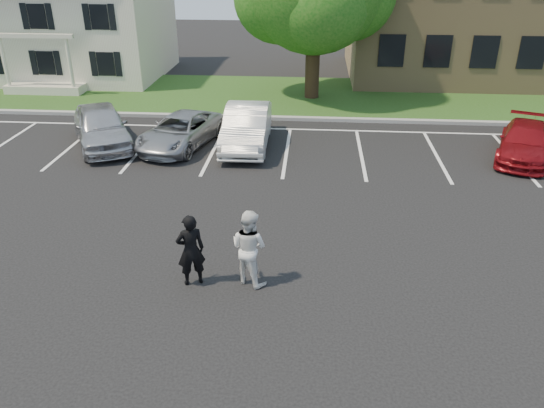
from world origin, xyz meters
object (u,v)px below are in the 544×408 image
object	(u,v)px
car_silver_minivan	(180,131)
car_white_sedan	(247,127)
house	(70,7)
car_silver_west	(101,126)
car_red_compact	(525,142)
man_white_shirt	(249,247)
man_black_suit	(191,250)

from	to	relation	value
car_silver_minivan	car_white_sedan	size ratio (longest dim) A/B	0.94
house	car_silver_west	size ratio (longest dim) A/B	2.23
house	car_red_compact	size ratio (longest dim) A/B	2.43
man_white_shirt	car_silver_west	xyz separation A→B (m)	(-6.78, 8.71, -0.14)
man_white_shirt	man_black_suit	bearing A→B (deg)	37.71
man_white_shirt	car_white_sedan	distance (m)	9.20
car_white_sedan	car_silver_minivan	bearing A→B (deg)	-175.66
car_silver_west	car_white_sedan	xyz separation A→B (m)	(5.59, 0.40, -0.01)
man_white_shirt	car_silver_west	distance (m)	11.04
car_white_sedan	car_silver_west	bearing A→B (deg)	-177.10
house	car_silver_minivan	xyz separation A→B (m)	(8.86, -11.70, -3.22)
car_silver_minivan	car_white_sedan	bearing A→B (deg)	20.21
car_silver_west	car_red_compact	distance (m)	15.86
man_white_shirt	car_red_compact	distance (m)	12.55
man_white_shirt	car_red_compact	size ratio (longest dim) A/B	0.44
house	man_white_shirt	size ratio (longest dim) A/B	5.57
car_red_compact	car_silver_west	bearing A→B (deg)	-158.44
man_black_suit	car_silver_west	distance (m)	10.44
car_red_compact	car_silver_minivan	bearing A→B (deg)	-159.17
car_silver_minivan	car_white_sedan	world-z (taller)	car_white_sedan
man_black_suit	car_red_compact	world-z (taller)	man_black_suit
car_silver_west	car_red_compact	bearing A→B (deg)	-27.92
man_white_shirt	car_silver_minivan	bearing A→B (deg)	-37.07
house	man_black_suit	size ratio (longest dim) A/B	5.81
man_white_shirt	car_silver_west	size ratio (longest dim) A/B	0.40
man_black_suit	car_silver_west	bearing A→B (deg)	-82.06
house	man_white_shirt	bearing A→B (deg)	-58.50
house	car_silver_minivan	world-z (taller)	house
man_black_suit	car_red_compact	size ratio (longest dim) A/B	0.42
car_white_sedan	house	bearing A→B (deg)	133.70
car_silver_minivan	car_red_compact	world-z (taller)	car_red_compact
man_black_suit	man_white_shirt	bearing A→B (deg)	164.03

